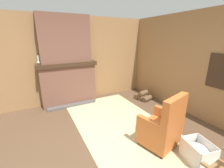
{
  "coord_description": "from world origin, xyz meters",
  "views": [
    {
      "loc": [
        1.92,
        -0.86,
        1.94
      ],
      "look_at": [
        -1.06,
        0.72,
        0.9
      ],
      "focal_mm": 24.0,
      "sensor_mm": 36.0,
      "label": 1
    }
  ],
  "objects_px": {
    "armchair": "(162,128)",
    "laundry_basket": "(198,152)",
    "oil_lamp_vase": "(39,61)",
    "firewood_stack": "(143,96)",
    "storage_case": "(71,59)"
  },
  "relations": [
    {
      "from": "armchair",
      "to": "laundry_basket",
      "type": "relative_size",
      "value": 2.05
    },
    {
      "from": "laundry_basket",
      "to": "storage_case",
      "type": "height_order",
      "value": "storage_case"
    },
    {
      "from": "firewood_stack",
      "to": "oil_lamp_vase",
      "type": "bearing_deg",
      "value": -106.57
    },
    {
      "from": "firewood_stack",
      "to": "laundry_basket",
      "type": "bearing_deg",
      "value": -19.56
    },
    {
      "from": "laundry_basket",
      "to": "oil_lamp_vase",
      "type": "distance_m",
      "value": 4.05
    },
    {
      "from": "armchair",
      "to": "storage_case",
      "type": "xyz_separation_m",
      "value": [
        -2.76,
        -0.93,
        0.97
      ]
    },
    {
      "from": "laundry_basket",
      "to": "armchair",
      "type": "bearing_deg",
      "value": -155.38
    },
    {
      "from": "armchair",
      "to": "storage_case",
      "type": "height_order",
      "value": "storage_case"
    },
    {
      "from": "armchair",
      "to": "oil_lamp_vase",
      "type": "xyz_separation_m",
      "value": [
        -2.76,
        -1.77,
        0.98
      ]
    },
    {
      "from": "armchair",
      "to": "firewood_stack",
      "type": "height_order",
      "value": "armchair"
    },
    {
      "from": "armchair",
      "to": "oil_lamp_vase",
      "type": "height_order",
      "value": "oil_lamp_vase"
    },
    {
      "from": "laundry_basket",
      "to": "storage_case",
      "type": "distance_m",
      "value": 3.71
    },
    {
      "from": "firewood_stack",
      "to": "armchair",
      "type": "bearing_deg",
      "value": -30.59
    },
    {
      "from": "laundry_basket",
      "to": "storage_case",
      "type": "bearing_deg",
      "value": -160.38
    },
    {
      "from": "firewood_stack",
      "to": "storage_case",
      "type": "bearing_deg",
      "value": -112.74
    }
  ]
}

